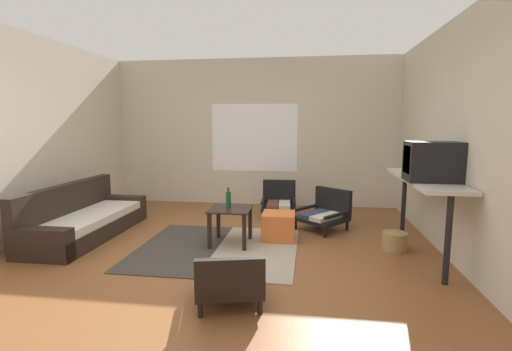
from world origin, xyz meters
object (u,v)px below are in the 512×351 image
crt_television (433,162)px  wicker_basket (394,241)px  armchair_striped_foreground (229,280)px  armchair_corner (325,212)px  coffee_table (231,217)px  glass_bottle (228,199)px  clay_vase (415,163)px  armchair_by_window (279,201)px  console_shelf (424,185)px  couch (84,220)px  ottoman_orange (279,226)px

crt_television → wicker_basket: (-0.27, 0.35, -1.01)m
armchair_striped_foreground → armchair_corner: size_ratio=0.80×
coffee_table → crt_television: size_ratio=0.95×
armchair_corner → glass_bottle: 1.54m
glass_bottle → clay_vase: bearing=8.3°
armchair_by_window → console_shelf: size_ratio=0.33×
armchair_corner → wicker_basket: 1.16m
couch → armchair_striped_foreground: 2.88m
armchair_corner → clay_vase: 1.42m
armchair_by_window → wicker_basket: (1.53, -1.53, -0.13)m
coffee_table → ottoman_orange: (0.59, 0.28, -0.18)m
armchair_striped_foreground → clay_vase: (1.95, 1.94, 0.82)m
couch → clay_vase: bearing=4.2°
couch → console_shelf: console_shelf is taller
coffee_table → armchair_corner: armchair_corner is taller
ottoman_orange → glass_bottle: glass_bottle is taller
crt_television → glass_bottle: crt_television is taller
couch → armchair_striped_foreground: bearing=-34.3°
armchair_by_window → armchair_corner: bearing=-43.6°
armchair_corner → glass_bottle: bearing=-145.8°
couch → coffee_table: 2.06m
coffee_table → crt_television: bearing=-7.5°
console_shelf → crt_television: (-0.00, -0.28, 0.30)m
coffee_table → glass_bottle: (-0.03, 0.04, 0.21)m
armchair_corner → crt_television: size_ratio=1.55×
ottoman_orange → glass_bottle: (-0.62, -0.24, 0.40)m
crt_television → clay_vase: 0.68m
console_shelf → glass_bottle: bearing=178.6°
coffee_table → armchair_by_window: 1.66m
armchair_striped_foreground → crt_television: 2.49m
console_shelf → wicker_basket: size_ratio=6.24×
coffee_table → console_shelf: size_ratio=0.29×
couch → armchair_corner: size_ratio=2.39×
armchair_corner → coffee_table: bearing=-143.8°
armchair_corner → wicker_basket: bearing=-46.2°
coffee_table → ottoman_orange: coffee_table is taller
coffee_table → glass_bottle: 0.22m
armchair_by_window → glass_bottle: size_ratio=2.31×
armchair_striped_foreground → glass_bottle: bearing=102.7°
armchair_by_window → armchair_striped_foreground: armchair_by_window is taller
clay_vase → wicker_basket: clay_vase is taller
armchair_by_window → armchair_corner: 1.01m
wicker_basket → glass_bottle: bearing=-179.6°
ottoman_orange → glass_bottle: 0.77m
armchair_corner → ottoman_orange: (-0.62, -0.60, -0.07)m
armchair_corner → console_shelf: size_ratio=0.47×
crt_television → glass_bottle: bearing=171.7°
armchair_striped_foreground → crt_television: size_ratio=1.24×
coffee_table → armchair_by_window: (0.48, 1.58, -0.12)m
armchair_by_window → glass_bottle: glass_bottle is taller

